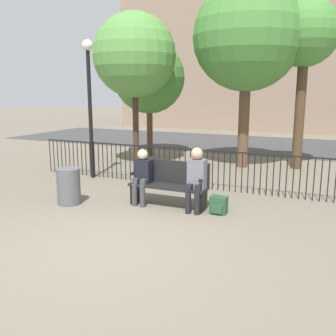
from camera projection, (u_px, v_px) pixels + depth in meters
ground_plane at (106, 248)px, 5.60m from camera, size 80.00×80.00×0.00m
park_bench at (170, 182)px, 7.56m from camera, size 1.60×0.45×0.92m
seated_person_0 at (142, 174)px, 7.63m from camera, size 0.34×0.39×1.14m
seated_person_1 at (196, 176)px, 7.15m from camera, size 0.34×0.39×1.25m
backpack at (218, 205)px, 7.12m from camera, size 0.31×0.26×0.34m
fence_railing at (196, 165)px, 8.96m from camera, size 9.01×0.03×0.95m
tree_0 at (305, 36)px, 10.56m from camera, size 1.90×1.90×4.86m
tree_1 at (149, 78)px, 13.02m from camera, size 2.49×2.49×4.00m
tree_2 at (247, 37)px, 10.80m from camera, size 3.16×3.16×5.43m
tree_3 at (135, 56)px, 11.19m from camera, size 2.50×2.50×4.60m
lamp_post at (89, 88)px, 9.66m from camera, size 0.28×0.28×3.57m
street_surface at (261, 145)px, 16.29m from camera, size 24.00×6.00×0.01m
trash_bin at (69, 186)px, 7.70m from camera, size 0.48×0.48×0.75m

